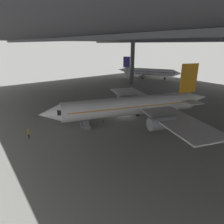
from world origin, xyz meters
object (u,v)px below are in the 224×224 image
Objects in this scene: crew_worker_by_stairs at (103,119)px; airplane_distant at (147,72)px; baggage_tug at (153,109)px; crew_worker_near_nose at (28,133)px; airplane_main at (134,106)px; boarding_stairs at (85,123)px.

airplane_distant is at bearing 124.77° from crew_worker_by_stairs.
baggage_tug is at bearing 85.84° from crew_worker_by_stairs.
crew_worker_near_nose is at bearing -63.21° from airplane_distant.
crew_worker_by_stairs is 0.06× the size of airplane_distant.
baggage_tug is (3.03, 28.10, -0.44)m from crew_worker_near_nose.
airplane_main reaches higher than crew_worker_by_stairs.
crew_worker_by_stairs is (2.01, 14.09, 0.04)m from crew_worker_near_nose.
crew_worker_by_stairs is at bearing -117.20° from airplane_main.
boarding_stairs is (-3.90, -9.45, -2.73)m from airplane_main.
crew_worker_near_nose reaches higher than baggage_tug.
airplane_main reaches higher than boarding_stairs.
boarding_stairs is at bearing 84.18° from crew_worker_near_nose.
boarding_stairs is 61.39m from airplane_distant.
boarding_stairs is 2.66× the size of crew_worker_by_stairs.
crew_worker_by_stairs is 14.05m from baggage_tug.
airplane_distant is at bearing 122.04° from boarding_stairs.
airplane_distant is (-32.54, 52.00, 2.39)m from boarding_stairs.
crew_worker_by_stairs reaches higher than baggage_tug.
airplane_main is at bearing 67.60° from boarding_stairs.
airplane_main reaches higher than baggage_tug.
airplane_main is 1.28× the size of airplane_distant.
baggage_tug is at bearing 83.64° from boarding_stairs.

